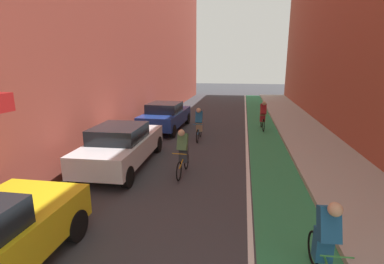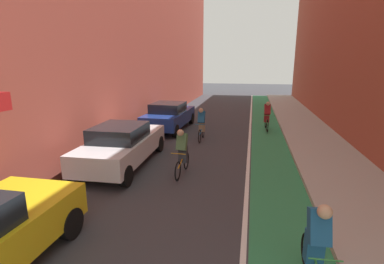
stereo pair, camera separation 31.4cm
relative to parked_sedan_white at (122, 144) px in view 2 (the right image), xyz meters
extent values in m
plane|color=#38383D|center=(2.56, 4.32, -0.79)|extent=(81.29, 81.29, 0.00)
cube|color=#2D8451|center=(5.38, 6.32, -0.79)|extent=(1.60, 36.95, 0.00)
cube|color=white|center=(4.48, 6.32, -0.78)|extent=(0.12, 36.95, 0.00)
cube|color=#A8A59E|center=(7.52, 6.32, -0.72)|extent=(2.70, 36.95, 0.14)
cube|color=#9E4C38|center=(10.07, 8.32, 6.02)|extent=(2.40, 32.95, 13.61)
cylinder|color=black|center=(0.86, -4.36, -0.46)|extent=(0.23, 0.66, 0.66)
cube|color=silver|center=(0.00, 0.05, -0.11)|extent=(1.99, 4.73, 0.70)
cube|color=black|center=(0.01, -0.18, 0.47)|extent=(1.67, 2.02, 0.55)
cylinder|color=black|center=(-0.90, 1.80, -0.46)|extent=(0.25, 0.67, 0.66)
cylinder|color=black|center=(0.76, 1.86, -0.46)|extent=(0.25, 0.67, 0.66)
cylinder|color=black|center=(-0.76, -1.76, -0.46)|extent=(0.25, 0.67, 0.66)
cylinder|color=black|center=(0.89, -1.70, -0.46)|extent=(0.25, 0.67, 0.66)
cube|color=navy|center=(0.00, 6.01, -0.11)|extent=(1.98, 4.57, 0.70)
cube|color=black|center=(-0.01, 5.78, 0.47)|extent=(1.69, 1.94, 0.55)
cylinder|color=black|center=(-0.81, 7.74, -0.46)|extent=(0.24, 0.67, 0.66)
cylinder|color=black|center=(0.89, 7.70, -0.46)|extent=(0.24, 0.67, 0.66)
cylinder|color=black|center=(-0.90, 4.32, -0.46)|extent=(0.24, 0.67, 0.66)
cylinder|color=black|center=(0.81, 4.27, -0.46)|extent=(0.24, 0.67, 0.66)
torus|color=black|center=(5.59, -4.24, -0.48)|extent=(0.08, 0.62, 0.62)
cylinder|color=#338C3F|center=(5.62, -4.76, -0.26)|extent=(0.10, 0.96, 0.33)
cylinder|color=#338C3F|center=(5.61, -4.58, -0.18)|extent=(0.04, 0.12, 0.55)
cylinder|color=#338C3F|center=(5.65, -5.21, 0.07)|extent=(0.48, 0.05, 0.02)
cube|color=#1E598C|center=(5.62, -4.66, -0.11)|extent=(0.29, 0.26, 0.56)
cube|color=#1E598C|center=(5.63, -4.78, 0.35)|extent=(0.34, 0.42, 0.60)
sphere|color=tan|center=(5.64, -4.94, 0.69)|extent=(0.22, 0.22, 0.22)
torus|color=black|center=(2.30, -0.92, -0.48)|extent=(0.06, 0.62, 0.62)
torus|color=black|center=(2.34, 0.13, -0.48)|extent=(0.06, 0.62, 0.62)
cylinder|color=gold|center=(2.32, -0.40, -0.26)|extent=(0.07, 0.96, 0.33)
cylinder|color=gold|center=(2.33, -0.21, -0.18)|extent=(0.04, 0.12, 0.55)
cylinder|color=gold|center=(2.30, -0.84, 0.07)|extent=(0.48, 0.04, 0.02)
cube|color=#333842|center=(2.32, -0.29, -0.11)|extent=(0.29, 0.25, 0.56)
cube|color=#4C7247|center=(2.32, -0.42, 0.35)|extent=(0.33, 0.41, 0.60)
sphere|color=tan|center=(2.31, -0.58, 0.69)|extent=(0.22, 0.22, 0.22)
torus|color=black|center=(2.18, 3.52, -0.47)|extent=(0.05, 0.64, 0.64)
torus|color=black|center=(2.17, 4.57, -0.47)|extent=(0.05, 0.64, 0.64)
cylinder|color=#1966A5|center=(2.18, 4.04, -0.25)|extent=(0.05, 0.96, 0.33)
cylinder|color=#1966A5|center=(2.18, 4.23, -0.17)|extent=(0.04, 0.12, 0.55)
cylinder|color=#1966A5|center=(2.18, 3.60, 0.08)|extent=(0.48, 0.03, 0.02)
cube|color=tan|center=(2.18, 4.15, -0.10)|extent=(0.28, 0.24, 0.56)
cube|color=#1E598C|center=(2.18, 4.02, 0.36)|extent=(0.32, 0.40, 0.60)
sphere|color=tan|center=(2.18, 3.86, 0.70)|extent=(0.22, 0.22, 0.22)
cube|color=beige|center=(2.18, 4.14, 0.38)|extent=(0.26, 0.28, 0.39)
torus|color=black|center=(5.38, 6.38, -0.44)|extent=(0.07, 0.70, 0.70)
torus|color=black|center=(5.33, 7.43, -0.44)|extent=(0.07, 0.70, 0.70)
cylinder|color=#338C3F|center=(5.36, 6.91, -0.22)|extent=(0.09, 0.96, 0.33)
cylinder|color=#338C3F|center=(5.35, 7.09, -0.14)|extent=(0.04, 0.12, 0.55)
cylinder|color=#338C3F|center=(5.38, 6.46, 0.11)|extent=(0.48, 0.05, 0.02)
cube|color=maroon|center=(5.35, 7.01, -0.07)|extent=(0.29, 0.25, 0.56)
cube|color=maroon|center=(5.36, 6.88, 0.39)|extent=(0.34, 0.41, 0.60)
sphere|color=tan|center=(5.37, 6.73, 0.73)|extent=(0.22, 0.22, 0.22)
cube|color=#333842|center=(5.35, 7.01, 0.41)|extent=(0.27, 0.29, 0.39)
camera|label=1|loc=(4.19, -9.13, 2.83)|focal=26.48mm
camera|label=2|loc=(4.49, -9.07, 2.83)|focal=26.48mm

